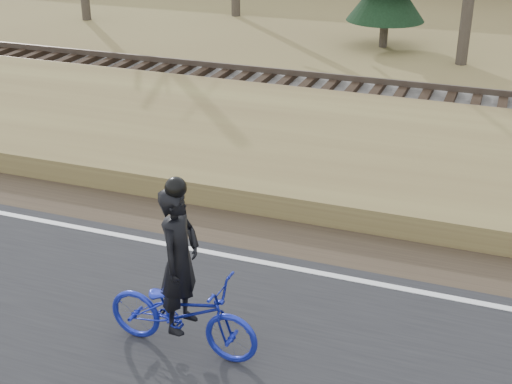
% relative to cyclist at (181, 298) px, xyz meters
% --- Properties ---
extents(ground, '(120.00, 120.00, 0.00)m').
position_rel_cyclist_xyz_m(ground, '(3.30, 2.15, -0.81)').
color(ground, olive).
rests_on(ground, ground).
extents(edge_line, '(120.00, 0.12, 0.01)m').
position_rel_cyclist_xyz_m(edge_line, '(3.30, 2.35, -0.75)').
color(edge_line, silver).
rests_on(edge_line, road).
extents(shoulder, '(120.00, 1.60, 0.04)m').
position_rel_cyclist_xyz_m(shoulder, '(3.30, 3.35, -0.79)').
color(shoulder, '#473A2B').
rests_on(shoulder, ground).
extents(embankment, '(120.00, 5.00, 0.44)m').
position_rel_cyclist_xyz_m(embankment, '(3.30, 6.35, -0.59)').
color(embankment, olive).
rests_on(embankment, ground).
extents(ballast, '(120.00, 3.00, 0.45)m').
position_rel_cyclist_xyz_m(ballast, '(3.30, 10.15, -0.59)').
color(ballast, slate).
rests_on(ballast, ground).
extents(railroad, '(120.00, 2.40, 0.29)m').
position_rel_cyclist_xyz_m(railroad, '(3.30, 10.15, -0.28)').
color(railroad, black).
rests_on(railroad, ballast).
extents(cyclist, '(2.06, 0.77, 2.38)m').
position_rel_cyclist_xyz_m(cyclist, '(0.00, 0.00, 0.00)').
color(cyclist, '#17229F').
rests_on(cyclist, road).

